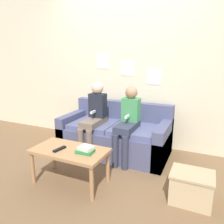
{
  "coord_description": "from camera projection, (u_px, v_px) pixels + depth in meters",
  "views": [
    {
      "loc": [
        1.26,
        -2.4,
        1.45
      ],
      "look_at": [
        0.0,
        0.38,
        0.67
      ],
      "focal_mm": 35.0,
      "sensor_mm": 36.0,
      "label": 1
    }
  ],
  "objects": [
    {
      "name": "ground_plane",
      "position": [
        101.0,
        166.0,
        2.98
      ],
      "size": [
        10.0,
        10.0,
        0.0
      ],
      "primitive_type": "plane",
      "color": "brown"
    },
    {
      "name": "wall_back",
      "position": [
        128.0,
        66.0,
        3.56
      ],
      "size": [
        8.0,
        0.07,
        2.6
      ],
      "color": "beige",
      "rests_on": "ground_plane"
    },
    {
      "name": "couch",
      "position": [
        116.0,
        135.0,
        3.37
      ],
      "size": [
        1.62,
        0.8,
        0.75
      ],
      "color": "#4C5175",
      "rests_on": "ground_plane"
    },
    {
      "name": "coffee_table",
      "position": [
        70.0,
        154.0,
        2.5
      ],
      "size": [
        0.87,
        0.46,
        0.42
      ],
      "color": "#AD7F51",
      "rests_on": "ground_plane"
    },
    {
      "name": "person_left",
      "position": [
        94.0,
        115.0,
        3.24
      ],
      "size": [
        0.24,
        0.55,
        1.09
      ],
      "color": "#756656",
      "rests_on": "ground_plane"
    },
    {
      "name": "person_right",
      "position": [
        128.0,
        120.0,
        3.02
      ],
      "size": [
        0.24,
        0.55,
        1.05
      ],
      "color": "#33384C",
      "rests_on": "ground_plane"
    },
    {
      "name": "tv_remote",
      "position": [
        60.0,
        149.0,
        2.47
      ],
      "size": [
        0.07,
        0.17,
        0.02
      ],
      "rotation": [
        0.0,
        0.0,
        -0.17
      ],
      "color": "black",
      "rests_on": "coffee_table"
    },
    {
      "name": "book_stack",
      "position": [
        86.0,
        150.0,
        2.4
      ],
      "size": [
        0.19,
        0.16,
        0.07
      ],
      "color": "#2D8442",
      "rests_on": "coffee_table"
    },
    {
      "name": "storage_box",
      "position": [
        191.0,
        187.0,
        2.21
      ],
      "size": [
        0.42,
        0.33,
        0.32
      ],
      "color": "#CCB284",
      "rests_on": "ground_plane"
    }
  ]
}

